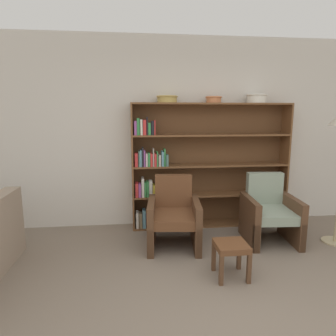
{
  "coord_description": "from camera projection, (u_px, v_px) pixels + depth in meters",
  "views": [
    {
      "loc": [
        -0.81,
        -1.7,
        1.67
      ],
      "look_at": [
        -0.36,
        2.18,
        0.95
      ],
      "focal_mm": 32.0,
      "sensor_mm": 36.0,
      "label": 1
    }
  ],
  "objects": [
    {
      "name": "bowl_olive",
      "position": [
        257.0,
        98.0,
        4.29
      ],
      "size": [
        0.29,
        0.29,
        0.12
      ],
      "color": "silver",
      "rests_on": "bookshelf"
    },
    {
      "name": "bowl_slate",
      "position": [
        214.0,
        99.0,
        4.22
      ],
      "size": [
        0.23,
        0.23,
        0.09
      ],
      "color": "#C67547",
      "rests_on": "bookshelf"
    },
    {
      "name": "armchair_leather",
      "position": [
        174.0,
        216.0,
        3.79
      ],
      "size": [
        0.71,
        0.74,
        0.87
      ],
      "rotation": [
        0.0,
        0.0,
        3.03
      ],
      "color": "brown",
      "rests_on": "ground"
    },
    {
      "name": "wall_back",
      "position": [
        188.0,
        133.0,
        4.46
      ],
      "size": [
        12.0,
        0.06,
        2.75
      ],
      "color": "silver",
      "rests_on": "ground"
    },
    {
      "name": "bowl_terracotta",
      "position": [
        167.0,
        99.0,
        4.15
      ],
      "size": [
        0.3,
        0.3,
        0.09
      ],
      "color": "tan",
      "rests_on": "bookshelf"
    },
    {
      "name": "armchair_cushioned",
      "position": [
        269.0,
        212.0,
        3.93
      ],
      "size": [
        0.69,
        0.73,
        0.87
      ],
      "rotation": [
        0.0,
        0.0,
        3.06
      ],
      "color": "brown",
      "rests_on": "ground"
    },
    {
      "name": "bookshelf",
      "position": [
        197.0,
        168.0,
        4.4
      ],
      "size": [
        2.3,
        0.3,
        1.81
      ],
      "color": "brown",
      "rests_on": "ground"
    },
    {
      "name": "footstool",
      "position": [
        231.0,
        250.0,
        3.05
      ],
      "size": [
        0.32,
        0.32,
        0.37
      ],
      "color": "brown",
      "rests_on": "ground"
    }
  ]
}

